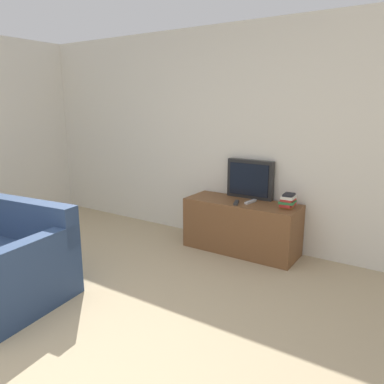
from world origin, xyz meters
The scene contains 7 objects.
ground_plane centered at (0.00, 0.00, 0.00)m, with size 14.00×14.00×0.00m, color tan.
wall_back centered at (0.00, 3.03, 1.30)m, with size 9.00×0.06×2.60m.
tv_stand centered at (0.35, 2.73, 0.30)m, with size 1.32×0.50×0.60m.
television centered at (0.34, 2.94, 0.83)m, with size 0.57×0.09×0.46m.
book_stack centered at (0.87, 2.76, 0.67)m, with size 0.18×0.22×0.16m.
remote_on_stand centered at (0.45, 2.74, 0.61)m, with size 0.07×0.20×0.02m.
remote_secondary centered at (0.33, 2.61, 0.61)m, with size 0.10×0.18×0.02m.
Camera 1 is at (2.14, -1.07, 1.70)m, focal length 35.00 mm.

